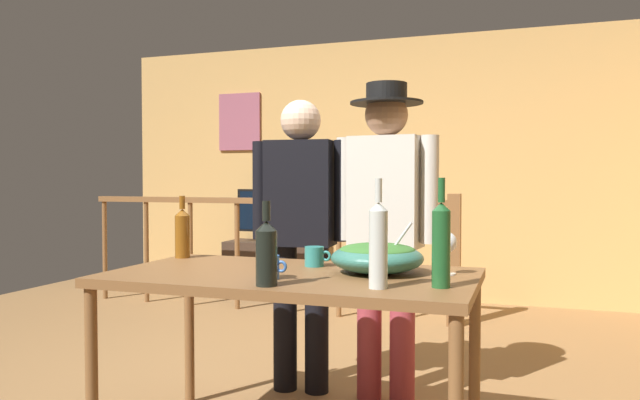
% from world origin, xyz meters
% --- Properties ---
extents(ground_plane, '(7.50, 7.50, 0.00)m').
position_xyz_m(ground_plane, '(0.00, 0.00, 0.00)').
color(ground_plane, olive).
extents(back_wall, '(5.77, 0.10, 2.53)m').
position_xyz_m(back_wall, '(0.00, 2.81, 1.27)').
color(back_wall, tan).
rests_on(back_wall, ground_plane).
extents(framed_picture, '(0.48, 0.03, 0.60)m').
position_xyz_m(framed_picture, '(-1.65, 2.75, 1.77)').
color(framed_picture, '#995367').
extents(stair_railing, '(3.43, 0.10, 1.05)m').
position_xyz_m(stair_railing, '(-0.49, 1.79, 0.65)').
color(stair_railing, brown).
rests_on(stair_railing, ground_plane).
extents(tv_console, '(0.90, 0.40, 0.54)m').
position_xyz_m(tv_console, '(-1.16, 2.46, 0.27)').
color(tv_console, '#38281E').
rests_on(tv_console, ground_plane).
extents(flat_screen_tv, '(0.68, 0.12, 0.52)m').
position_xyz_m(flat_screen_tv, '(-1.16, 2.43, 0.84)').
color(flat_screen_tv, black).
rests_on(flat_screen_tv, tv_console).
extents(serving_table, '(1.52, 0.82, 0.77)m').
position_xyz_m(serving_table, '(0.32, -0.70, 0.70)').
color(serving_table, brown).
rests_on(serving_table, ground_plane).
extents(salad_bowl, '(0.39, 0.39, 0.22)m').
position_xyz_m(salad_bowl, '(0.66, -0.59, 0.84)').
color(salad_bowl, '#337060').
rests_on(salad_bowl, serving_table).
extents(wine_glass, '(0.08, 0.08, 0.17)m').
position_xyz_m(wine_glass, '(0.94, -0.54, 0.89)').
color(wine_glass, silver).
rests_on(wine_glass, serving_table).
extents(wine_bottle_dark, '(0.08, 0.08, 0.31)m').
position_xyz_m(wine_bottle_dark, '(0.35, -1.02, 0.90)').
color(wine_bottle_dark, black).
rests_on(wine_bottle_dark, serving_table).
extents(wine_bottle_clear, '(0.07, 0.07, 0.39)m').
position_xyz_m(wine_bottle_clear, '(0.74, -0.93, 0.93)').
color(wine_bottle_clear, silver).
rests_on(wine_bottle_clear, serving_table).
extents(wine_bottle_amber, '(0.07, 0.07, 0.31)m').
position_xyz_m(wine_bottle_amber, '(-0.38, -0.43, 0.90)').
color(wine_bottle_amber, brown).
rests_on(wine_bottle_amber, serving_table).
extents(wine_bottle_green, '(0.07, 0.07, 0.40)m').
position_xyz_m(wine_bottle_green, '(0.95, -0.84, 0.93)').
color(wine_bottle_green, '#1E5628').
rests_on(wine_bottle_green, serving_table).
extents(mug_teal, '(0.12, 0.09, 0.09)m').
position_xyz_m(mug_teal, '(0.35, -0.49, 0.81)').
color(mug_teal, teal).
rests_on(mug_teal, serving_table).
extents(mug_blue, '(0.12, 0.09, 0.09)m').
position_xyz_m(mug_blue, '(0.29, -0.88, 0.82)').
color(mug_blue, '#3866B2').
rests_on(mug_blue, serving_table).
extents(person_standing_left, '(0.55, 0.25, 1.59)m').
position_xyz_m(person_standing_left, '(0.08, 0.03, 0.93)').
color(person_standing_left, black).
rests_on(person_standing_left, ground_plane).
extents(person_standing_right, '(0.55, 0.38, 1.66)m').
position_xyz_m(person_standing_right, '(0.55, 0.03, 0.98)').
color(person_standing_right, '#9E3842').
rests_on(person_standing_right, ground_plane).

